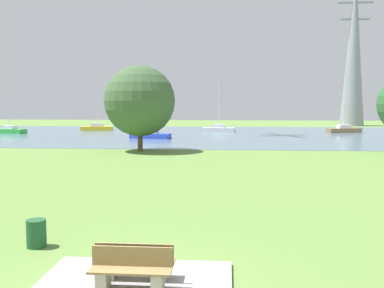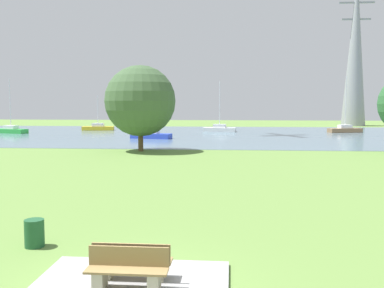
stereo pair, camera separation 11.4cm
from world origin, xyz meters
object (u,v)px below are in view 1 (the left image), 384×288
Objects in this scene: electricity_pylon at (354,49)px; sailboat_yellow at (97,128)px; bench_facing_inland at (131,272)px; sailboat_blue at (150,135)px; litter_bin at (36,233)px; bench_facing_water at (136,263)px; sailboat_white at (219,129)px; tree_west_near at (140,101)px; sailboat_green at (10,130)px; sailboat_brown at (344,129)px.

sailboat_yellow is at bearing -157.01° from electricity_pylon.
bench_facing_inland is 43.06m from sailboat_blue.
electricity_pylon is (28.53, 73.52, 13.76)m from litter_bin.
bench_facing_water is at bearing -34.29° from litter_bin.
sailboat_white reaches higher than sailboat_blue.
litter_bin is at bearing -94.29° from sailboat_white.
sailboat_yellow is 0.73× the size of tree_west_near.
sailboat_yellow is (-18.32, 57.41, -0.02)m from bench_facing_water.
bench_facing_inland is at bearing -60.49° from sailboat_green.
tree_west_near is at bearing -83.48° from sailboat_blue.
sailboat_blue is 0.99× the size of sailboat_white.
electricity_pylon is at bearing 68.79° from litter_bin.
sailboat_white is 34.65m from electricity_pylon.
electricity_pylon reaches higher than sailboat_green.
sailboat_yellow is (-18.32, 57.95, -0.02)m from bench_facing_inland.
bench_facing_water is at bearing -72.30° from sailboat_yellow.
sailboat_blue is at bearing -54.21° from sailboat_yellow.
bench_facing_water is 42.53m from sailboat_blue.
bench_facing_inland is 60.77m from sailboat_yellow.
sailboat_green is at bearing -153.83° from electricity_pylon.
electricity_pylon is at bearing 71.67° from bench_facing_water.
sailboat_blue is at bearing -19.78° from sailboat_green.
sailboat_brown is 1.09× the size of tree_west_near.
sailboat_yellow is at bearing 176.75° from sailboat_brown.
sailboat_brown is 1.49× the size of sailboat_yellow.
sailboat_white reaches higher than sailboat_yellow.
bench_facing_water is at bearing -80.32° from sailboat_blue.
sailboat_brown is 36.93m from sailboat_yellow.
sailboat_yellow is at bearing 105.15° from litter_bin.
bench_facing_inland is at bearing -108.21° from electricity_pylon.
litter_bin is 57.36m from sailboat_brown.
litter_bin is 0.15× the size of sailboat_yellow.
sailboat_brown is 1.10× the size of sailboat_white.
sailboat_blue is (11.16, -15.48, 0.02)m from sailboat_yellow.
sailboat_green is (-10.04, -7.86, 0.02)m from sailboat_yellow.
sailboat_blue is 0.97× the size of sailboat_green.
sailboat_green is (-24.95, 47.23, 0.07)m from litter_bin.
sailboat_blue is (-25.70, -13.39, -0.01)m from sailboat_brown.
sailboat_yellow reaches higher than bench_facing_inland.
sailboat_white is at bearing 11.75° from sailboat_green.
sailboat_brown reaches higher than sailboat_white.
bench_facing_water is 0.06× the size of electricity_pylon.
sailboat_brown is 28.98m from sailboat_blue.
litter_bin is at bearing -85.18° from tree_west_near.
sailboat_blue reaches higher than sailboat_yellow.
tree_west_near reaches higher than sailboat_blue.
sailboat_white is at bearing 85.71° from litter_bin.
tree_west_near is at bearing 101.01° from bench_facing_inland.
sailboat_blue is 14.39m from tree_west_near.
sailboat_green is at bearing 119.78° from bench_facing_water.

